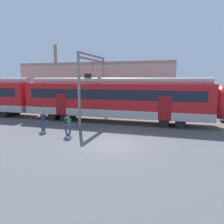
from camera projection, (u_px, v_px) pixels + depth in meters
The scene contains 7 objects.
ground_plane at pixel (112, 143), 14.44m from camera, with size 160.00×160.00×0.00m, color #515156.
track_bed at pixel (21, 116), 24.74m from camera, with size 80.00×4.40×0.01m, color #605951.
commuter_train at pixel (39, 97), 23.68m from camera, with size 38.05×3.07×4.73m.
pedestrian_navy at pixel (43, 119), 17.66m from camera, with size 0.70×0.51×1.67m.
pedestrian_green at pixel (67, 123), 16.17m from camera, with size 0.68×0.50×1.67m.
catenary_gantry at pixel (93, 78), 21.55m from camera, with size 0.24×6.64×6.53m.
background_building at pixel (97, 86), 31.46m from camera, with size 21.88×5.00×9.20m.
Camera 1 is at (4.05, -13.36, 4.26)m, focal length 35.00 mm.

